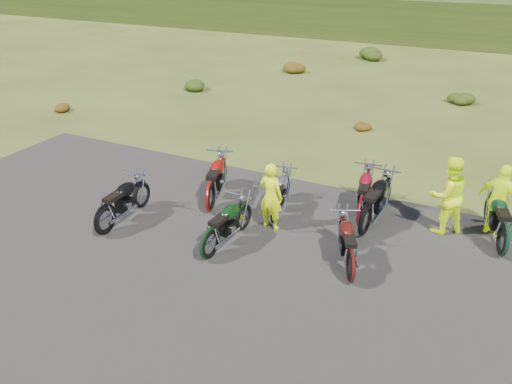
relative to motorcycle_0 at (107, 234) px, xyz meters
The scene contains 20 objects.
ground 3.83m from the motorcycle_0, 12.61° to the left, with size 300.00×300.00×0.00m, color #394818.
gravel_pad 3.91m from the motorcycle_0, 17.33° to the right, with size 20.00×12.00×0.04m, color black.
hill_slope 50.97m from the motorcycle_0, 85.80° to the left, with size 300.00×46.00×3.00m, color #2A3C14, non-canonical shape.
shrub_0 10.73m from the motorcycle_0, 140.42° to the left, with size 0.77×0.77×0.45m, color #5D280B.
shrub_1 13.27m from the motorcycle_0, 113.86° to the left, with size 1.03×1.03×0.61m, color #1A320C.
shrub_2 17.61m from the motorcycle_0, 98.05° to the left, with size 1.30×1.30×0.77m, color #5D280B.
shrub_3 22.74m from the motorcycle_0, 88.91° to the left, with size 1.56×1.56×0.92m, color #1A320C.
shrub_4 10.58m from the motorcycle_0, 71.63° to the left, with size 0.77×0.77×0.45m, color #5D280B.
shrub_5 16.56m from the motorcycle_0, 67.88° to the left, with size 1.03×1.03×0.61m, color #1A320C.
motorcycle_0 is the anchor object (origin of this frame).
motorcycle_1 2.64m from the motorcycle_0, 52.32° to the left, with size 2.27×0.76×1.19m, color maroon, non-canonical shape.
motorcycle_2 2.75m from the motorcycle_0, ahead, with size 2.07×0.69×1.09m, color black, non-canonical shape.
motorcycle_3 3.99m from the motorcycle_0, 33.67° to the left, with size 2.03×0.68×1.06m, color #A7A7AC, non-canonical shape.
motorcycle_4 5.76m from the motorcycle_0, ahead, with size 2.01×0.67×1.05m, color #480F0C, non-canonical shape.
motorcycle_5 6.09m from the motorcycle_0, 25.80° to the left, with size 2.33×0.78×1.22m, color black, non-canonical shape.
motorcycle_6 6.09m from the motorcycle_0, 30.33° to the left, with size 2.19×0.73×1.15m, color maroon, non-canonical shape.
motorcycle_7 8.99m from the motorcycle_0, 20.62° to the left, with size 2.20×0.73×1.15m, color black, non-canonical shape.
person_middle 3.99m from the motorcycle_0, 30.62° to the left, with size 0.61×0.40×1.68m, color #DFFF0D.
person_right_a 8.04m from the motorcycle_0, 27.23° to the left, with size 0.93×0.72×1.91m, color #DFFF0D.
person_right_b 9.21m from the motorcycle_0, 26.39° to the left, with size 1.02×0.43×1.75m, color #DFFF0D.
Camera 1 is at (3.96, -8.40, 6.16)m, focal length 35.00 mm.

